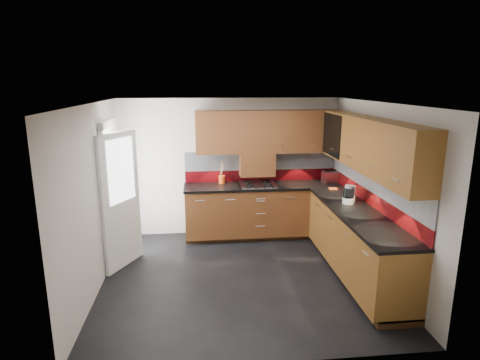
{
  "coord_description": "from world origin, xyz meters",
  "views": [
    {
      "loc": [
        -0.56,
        -5.11,
        2.66
      ],
      "look_at": [
        0.05,
        0.65,
        1.24
      ],
      "focal_mm": 30.0,
      "sensor_mm": 36.0,
      "label": 1
    }
  ],
  "objects": [
    {
      "name": "orange_cloth",
      "position": [
        1.64,
        1.08,
        0.95
      ],
      "size": [
        0.14,
        0.13,
        0.01
      ],
      "primitive_type": "cube",
      "rotation": [
        0.0,
        0.0,
        -0.07
      ],
      "color": "#E25719",
      "rests_on": "countertop"
    },
    {
      "name": "back_door",
      "position": [
        -1.78,
        0.75,
        1.03
      ],
      "size": [
        0.42,
        1.19,
        2.04
      ],
      "color": "white",
      "rests_on": "room"
    },
    {
      "name": "paper_towel",
      "position": [
        1.67,
        0.36,
        1.06
      ],
      "size": [
        0.15,
        0.15,
        0.24
      ],
      "primitive_type": "cylinder",
      "rotation": [
        0.0,
        0.0,
        0.33
      ],
      "color": "white",
      "rests_on": "countertop"
    },
    {
      "name": "backsplash",
      "position": [
        1.28,
        0.93,
        1.21
      ],
      "size": [
        2.7,
        3.2,
        0.54
      ],
      "color": "maroon",
      "rests_on": "countertop"
    },
    {
      "name": "extractor_hood",
      "position": [
        0.45,
        1.64,
        1.28
      ],
      "size": [
        0.6,
        0.33,
        0.4
      ],
      "primitive_type": "cube",
      "color": "#592B14",
      "rests_on": "room"
    },
    {
      "name": "glass_cabinet",
      "position": [
        1.71,
        1.07,
        1.87
      ],
      "size": [
        0.32,
        0.8,
        0.66
      ],
      "color": "black",
      "rests_on": "room"
    },
    {
      "name": "toaster",
      "position": [
        1.75,
        1.54,
        1.04
      ],
      "size": [
        0.31,
        0.23,
        0.21
      ],
      "color": "silver",
      "rests_on": "countertop"
    },
    {
      "name": "upper_cabinets",
      "position": [
        1.23,
        0.78,
        1.84
      ],
      "size": [
        2.5,
        3.2,
        0.72
      ],
      "color": "#592B14",
      "rests_on": "room"
    },
    {
      "name": "gas_hob",
      "position": [
        0.45,
        1.47,
        0.96
      ],
      "size": [
        0.61,
        0.53,
        0.05
      ],
      "color": "silver",
      "rests_on": "countertop"
    },
    {
      "name": "base_cabinets",
      "position": [
        1.07,
        0.72,
        0.44
      ],
      "size": [
        2.7,
        3.2,
        0.95
      ],
      "color": "#592B14",
      "rests_on": "room"
    },
    {
      "name": "room",
      "position": [
        0.0,
        0.0,
        1.5
      ],
      "size": [
        4.0,
        3.8,
        2.64
      ],
      "color": "black"
    },
    {
      "name": "food_processor",
      "position": [
        1.59,
        0.28,
        1.06
      ],
      "size": [
        0.16,
        0.16,
        0.27
      ],
      "color": "white",
      "rests_on": "countertop"
    },
    {
      "name": "utensil_pot",
      "position": [
        -0.16,
        1.68,
        1.03
      ],
      "size": [
        0.11,
        0.11,
        0.39
      ],
      "color": "#C44412",
      "rests_on": "countertop"
    },
    {
      "name": "countertop",
      "position": [
        1.05,
        0.7,
        0.92
      ],
      "size": [
        2.72,
        3.22,
        0.04
      ],
      "color": "black",
      "rests_on": "base_cabinets"
    }
  ]
}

